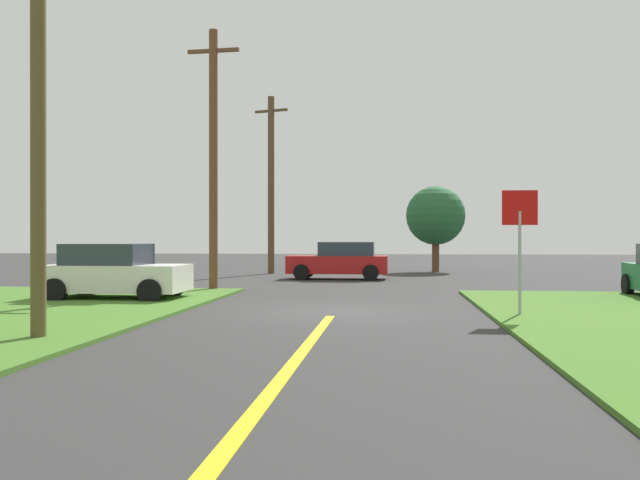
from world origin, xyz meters
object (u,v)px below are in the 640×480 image
Objects in this scene: utility_pole_far at (271,183)px; utility_pole_mid at (213,157)px; stop_sign at (520,227)px; parked_car_near_building at (114,272)px; utility_pole_near at (38,115)px; oak_tree_left at (436,216)px; car_approaching_junction at (340,261)px.

utility_pole_mid is at bearing -89.78° from utility_pole_far.
utility_pole_far reaches higher than stop_sign.
stop_sign is 0.72× the size of parked_car_near_building.
utility_pole_near is 0.84× the size of utility_pole_far.
oak_tree_left reaches higher than parked_car_near_building.
utility_pole_mid is (0.06, 11.05, 0.64)m from utility_pole_near.
utility_pole_near is (1.85, -7.39, 3.09)m from parked_car_near_building.
utility_pole_mid reaches higher than stop_sign.
parked_car_near_building and car_approaching_junction have the same top height.
oak_tree_left is at bearing 71.42° from utility_pole_near.
utility_pole_near reaches higher than car_approaching_junction.
stop_sign is 0.32× the size of utility_pole_far.
utility_pole_far is at bearing 82.54° from parked_car_near_building.
stop_sign reaches higher than parked_car_near_building.
utility_pole_mid is (-3.77, -6.87, 3.74)m from car_approaching_junction.
utility_pole_mid is (1.91, 3.66, 3.74)m from parked_car_near_building.
car_approaching_junction is 0.49× the size of utility_pole_far.
utility_pole_far is 9.03m from oak_tree_left.
utility_pole_near is at bearing -90.32° from utility_pole_mid.
utility_pole_far reaches higher than oak_tree_left.
utility_pole_far is at bearing -47.16° from car_approaching_junction.
stop_sign is 0.38× the size of utility_pole_near.
utility_pole_far reaches higher than utility_pole_near.
car_approaching_junction is 8.74m from oak_tree_left.
oak_tree_left is at bearing 59.59° from parked_car_near_building.
stop_sign is at bearing -63.35° from utility_pole_far.
stop_sign is at bearing -88.62° from oak_tree_left.
car_approaching_junction is 0.49× the size of utility_pole_mid.
car_approaching_junction is 6.80m from utility_pole_far.
oak_tree_left is at bearing -88.45° from stop_sign.
parked_car_near_building is 8.23m from utility_pole_near.
car_approaching_junction is at bearing -122.80° from oak_tree_left.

